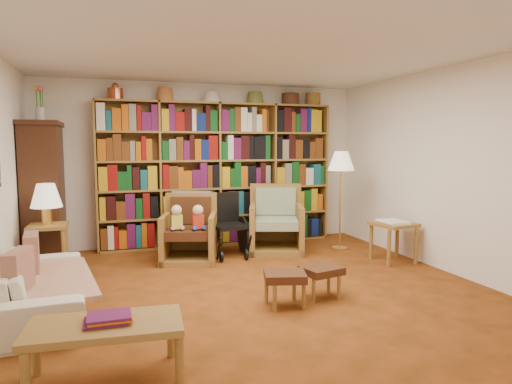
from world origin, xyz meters
name	(u,v)px	position (x,y,z in m)	size (l,w,h in m)	color
floor	(251,289)	(0.00, 0.00, 0.00)	(5.00, 5.00, 0.00)	#913F16
ceiling	(251,53)	(0.00, 0.00, 2.50)	(5.00, 5.00, 0.00)	silver
wall_back	(204,164)	(0.00, 2.50, 1.25)	(5.00, 5.00, 0.00)	white
wall_front	(391,203)	(0.00, -2.50, 1.25)	(5.00, 5.00, 0.00)	white
wall_right	(446,170)	(2.50, 0.00, 1.25)	(5.00, 5.00, 0.00)	white
bookshelf	(219,170)	(0.20, 2.33, 1.17)	(3.60, 0.30, 2.42)	olive
curio_cabinet	(44,191)	(-2.25, 2.00, 0.95)	(0.50, 0.95, 2.40)	#3E1D11
sofa	(43,286)	(-2.05, -0.06, 0.26)	(0.69, 1.77, 0.52)	beige
sofa_throw	(48,281)	(-2.00, -0.06, 0.30)	(0.76, 1.42, 0.04)	beige
cushion_left	(32,258)	(-2.18, 0.29, 0.45)	(0.13, 0.41, 0.41)	maroon
cushion_right	(19,277)	(-2.18, -0.41, 0.45)	(0.13, 0.40, 0.40)	maroon
side_table_lamp	(48,237)	(-2.15, 1.34, 0.46)	(0.45, 0.45, 0.60)	olive
table_lamp	(46,197)	(-2.15, 1.34, 0.94)	(0.36, 0.36, 0.49)	gold
armchair_leather	(188,232)	(-0.43, 1.51, 0.37)	(0.91, 0.93, 0.91)	olive
armchair_sage	(274,225)	(0.87, 1.67, 0.37)	(1.03, 1.03, 0.97)	olive
wheelchair	(227,227)	(0.13, 1.57, 0.40)	(0.51, 0.71, 0.88)	black
floor_lamp	(341,165)	(1.83, 1.41, 1.26)	(0.39, 0.39, 1.46)	gold
side_table_papers	(394,229)	(2.15, 0.53, 0.44)	(0.57, 0.57, 0.56)	olive
footstool_a	(285,278)	(0.15, -0.59, 0.27)	(0.47, 0.43, 0.34)	#472312
footstool_b	(321,272)	(0.60, -0.47, 0.26)	(0.44, 0.40, 0.32)	#472312
coffee_table	(106,330)	(-1.49, -1.51, 0.34)	(1.03, 0.58, 0.45)	olive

